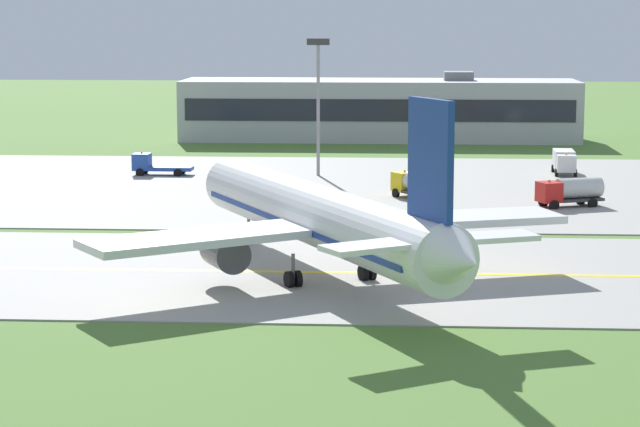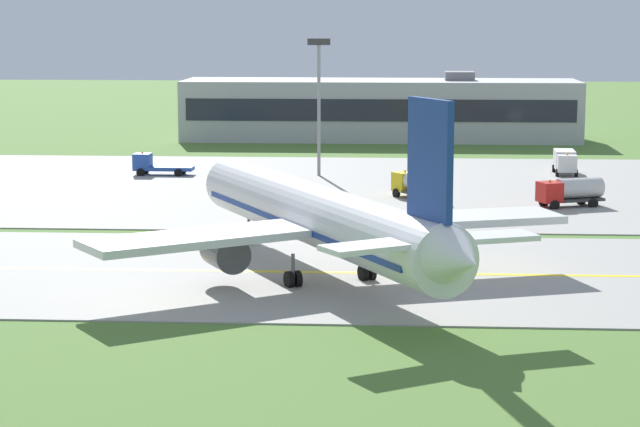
{
  "view_description": "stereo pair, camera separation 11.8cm",
  "coord_description": "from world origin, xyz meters",
  "px_view_note": "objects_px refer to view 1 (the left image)",
  "views": [
    {
      "loc": [
        -0.71,
        -80.83,
        17.01
      ],
      "look_at": [
        -5.79,
        0.51,
        4.0
      ],
      "focal_mm": 69.49,
      "sensor_mm": 36.0,
      "label": 1
    },
    {
      "loc": [
        -0.59,
        -80.82,
        17.01
      ],
      "look_at": [
        -5.79,
        0.51,
        4.0
      ],
      "focal_mm": 69.49,
      "sensor_mm": 36.0,
      "label": 2
    }
  ],
  "objects_px": {
    "service_truck_pushback": "(153,165)",
    "service_truck_fuel": "(570,191)",
    "apron_light_mast": "(318,89)",
    "airplane_lead": "(321,217)",
    "service_truck_baggage": "(417,184)",
    "service_truck_catering": "(564,161)"
  },
  "relations": [
    {
      "from": "service_truck_baggage",
      "to": "service_truck_fuel",
      "type": "xyz_separation_m",
      "value": [
        13.6,
        -3.82,
        0.0
      ]
    },
    {
      "from": "airplane_lead",
      "to": "service_truck_catering",
      "type": "bearing_deg",
      "value": 67.56
    },
    {
      "from": "service_truck_baggage",
      "to": "service_truck_pushback",
      "type": "xyz_separation_m",
      "value": [
        -28.18,
        16.11,
        -0.35
      ]
    },
    {
      "from": "service_truck_fuel",
      "to": "service_truck_catering",
      "type": "height_order",
      "value": "service_truck_fuel"
    },
    {
      "from": "service_truck_catering",
      "to": "apron_light_mast",
      "type": "height_order",
      "value": "apron_light_mast"
    },
    {
      "from": "service_truck_pushback",
      "to": "airplane_lead",
      "type": "bearing_deg",
      "value": -67.74
    },
    {
      "from": "service_truck_fuel",
      "to": "apron_light_mast",
      "type": "bearing_deg",
      "value": 139.4
    },
    {
      "from": "service_truck_baggage",
      "to": "service_truck_pushback",
      "type": "distance_m",
      "value": 32.46
    },
    {
      "from": "service_truck_fuel",
      "to": "service_truck_catering",
      "type": "bearing_deg",
      "value": 83.69
    },
    {
      "from": "service_truck_baggage",
      "to": "apron_light_mast",
      "type": "height_order",
      "value": "apron_light_mast"
    },
    {
      "from": "service_truck_fuel",
      "to": "service_truck_pushback",
      "type": "bearing_deg",
      "value": 154.5
    },
    {
      "from": "service_truck_baggage",
      "to": "service_truck_pushback",
      "type": "bearing_deg",
      "value": 150.25
    },
    {
      "from": "airplane_lead",
      "to": "apron_light_mast",
      "type": "distance_m",
      "value": 53.18
    },
    {
      "from": "service_truck_pushback",
      "to": "service_truck_fuel",
      "type": "bearing_deg",
      "value": -25.5
    },
    {
      "from": "service_truck_baggage",
      "to": "service_truck_pushback",
      "type": "relative_size",
      "value": 0.95
    },
    {
      "from": "service_truck_fuel",
      "to": "apron_light_mast",
      "type": "relative_size",
      "value": 0.43
    },
    {
      "from": "apron_light_mast",
      "to": "airplane_lead",
      "type": "bearing_deg",
      "value": -86.14
    },
    {
      "from": "airplane_lead",
      "to": "service_truck_catering",
      "type": "xyz_separation_m",
      "value": [
        23.01,
        55.73,
        -2.6
      ]
    },
    {
      "from": "airplane_lead",
      "to": "service_truck_catering",
      "type": "height_order",
      "value": "airplane_lead"
    },
    {
      "from": "service_truck_baggage",
      "to": "apron_light_mast",
      "type": "relative_size",
      "value": 0.41
    },
    {
      "from": "service_truck_fuel",
      "to": "service_truck_baggage",
      "type": "bearing_deg",
      "value": 164.32
    },
    {
      "from": "service_truck_baggage",
      "to": "service_truck_catering",
      "type": "distance_m",
      "value": 25.46
    }
  ]
}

